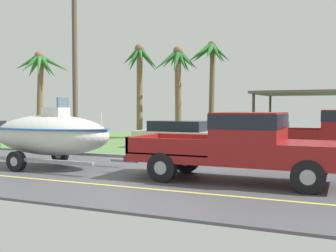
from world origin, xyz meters
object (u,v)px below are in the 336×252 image
(carport_awning, at_px, (324,94))
(palm_tree_mid, at_px, (211,61))
(parked_sedan_near, at_px, (263,137))
(boat_on_trailer, at_px, (50,135))
(parked_sedan_far, at_px, (182,135))
(palm_tree_near_right, at_px, (178,70))
(palm_tree_near_left, at_px, (140,69))
(palm_tree_far_right, at_px, (40,74))
(pickup_truck_towing, at_px, (249,143))
(utility_pole, at_px, (75,57))

(carport_awning, bearing_deg, palm_tree_mid, 164.05)
(parked_sedan_near, height_order, carport_awning, carport_awning)
(boat_on_trailer, xyz_separation_m, parked_sedan_far, (1.78, 7.46, -0.44))
(palm_tree_near_right, bearing_deg, palm_tree_near_left, 176.88)
(parked_sedan_far, bearing_deg, palm_tree_mid, 96.54)
(parked_sedan_far, bearing_deg, palm_tree_far_right, -175.52)
(boat_on_trailer, distance_m, palm_tree_far_right, 9.71)
(parked_sedan_far, xyz_separation_m, palm_tree_near_left, (-5.24, 5.68, 3.90))
(boat_on_trailer, xyz_separation_m, parked_sedan_near, (5.61, 7.74, -0.44))
(pickup_truck_towing, distance_m, palm_tree_mid, 16.08)
(pickup_truck_towing, height_order, palm_tree_far_right, palm_tree_far_right)
(boat_on_trailer, distance_m, utility_pole, 6.15)
(utility_pole, bearing_deg, palm_tree_mid, 71.07)
(boat_on_trailer, xyz_separation_m, palm_tree_near_left, (-3.46, 13.14, 3.46))
(palm_tree_near_right, bearing_deg, utility_pole, -101.83)
(pickup_truck_towing, distance_m, palm_tree_far_right, 14.96)
(carport_awning, bearing_deg, palm_tree_near_right, 176.78)
(carport_awning, height_order, palm_tree_far_right, palm_tree_far_right)
(utility_pole, bearing_deg, boat_on_trailer, -62.71)
(pickup_truck_towing, relative_size, carport_awning, 0.84)
(boat_on_trailer, relative_size, utility_pole, 0.69)
(carport_awning, distance_m, palm_tree_mid, 7.61)
(palm_tree_near_left, distance_m, palm_tree_near_right, 2.82)
(palm_tree_mid, bearing_deg, parked_sedan_near, -55.56)
(palm_tree_near_left, bearing_deg, parked_sedan_near, -30.76)
(parked_sedan_near, bearing_deg, carport_awning, 63.70)
(boat_on_trailer, relative_size, palm_tree_mid, 0.91)
(carport_awning, relative_size, palm_tree_near_left, 1.13)
(boat_on_trailer, height_order, carport_awning, carport_awning)
(boat_on_trailer, height_order, parked_sedan_far, boat_on_trailer)
(parked_sedan_near, bearing_deg, pickup_truck_towing, -82.10)
(palm_tree_near_right, bearing_deg, palm_tree_mid, 42.85)
(pickup_truck_towing, bearing_deg, parked_sedan_near, 97.90)
(pickup_truck_towing, bearing_deg, parked_sedan_far, 123.31)
(boat_on_trailer, relative_size, carport_awning, 0.82)
(pickup_truck_towing, distance_m, carport_awning, 12.68)
(palm_tree_mid, bearing_deg, palm_tree_far_right, -133.57)
(pickup_truck_towing, relative_size, parked_sedan_near, 1.36)
(parked_sedan_far, distance_m, palm_tree_near_right, 7.10)
(pickup_truck_towing, relative_size, utility_pole, 0.71)
(boat_on_trailer, distance_m, palm_tree_mid, 15.05)
(pickup_truck_towing, xyz_separation_m, carport_awning, (1.28, 12.50, 1.70))
(parked_sedan_far, height_order, palm_tree_near_right, palm_tree_near_right)
(parked_sedan_near, height_order, palm_tree_far_right, palm_tree_far_right)
(parked_sedan_near, height_order, palm_tree_near_right, palm_tree_near_right)
(carport_awning, bearing_deg, palm_tree_far_right, -158.33)
(parked_sedan_far, bearing_deg, boat_on_trailer, -103.43)
(carport_awning, xyz_separation_m, palm_tree_far_right, (-14.29, -5.68, 1.12))
(palm_tree_near_left, xyz_separation_m, palm_tree_near_right, (2.81, -0.15, -0.18))
(parked_sedan_near, bearing_deg, parked_sedan_far, -175.80)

